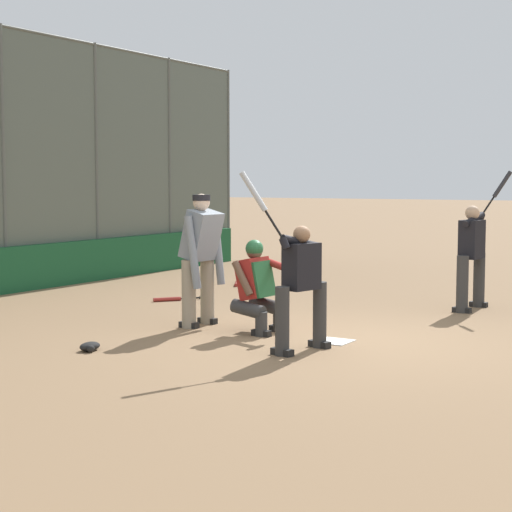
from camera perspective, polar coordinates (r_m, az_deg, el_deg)
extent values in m
plane|color=#846647|center=(10.79, 5.19, -5.72)|extent=(160.00, 160.00, 0.00)
cube|color=white|center=(10.79, 5.19, -5.68)|extent=(0.43, 0.43, 0.01)
cylinder|color=#515651|center=(21.61, -1.87, 6.02)|extent=(0.08, 0.08, 4.76)
cylinder|color=#515651|center=(19.60, -5.80, 6.10)|extent=(0.08, 0.08, 4.76)
cylinder|color=#515651|center=(17.69, -10.60, 6.15)|extent=(0.08, 0.08, 4.76)
cylinder|color=#515651|center=(15.94, -16.51, 6.17)|extent=(0.08, 0.08, 4.76)
cylinder|color=#333333|center=(10.34, 4.27, -3.93)|extent=(0.17, 0.17, 0.80)
cube|color=black|center=(10.41, 4.26, -5.88)|extent=(0.17, 0.30, 0.08)
cylinder|color=#333333|center=(9.85, 1.76, -4.37)|extent=(0.17, 0.17, 0.80)
cube|color=black|center=(9.92, 1.76, -6.42)|extent=(0.17, 0.30, 0.08)
cube|color=black|center=(10.02, 3.06, -0.70)|extent=(0.48, 0.34, 0.55)
sphere|color=#936B4C|center=(9.99, 3.07, 1.45)|extent=(0.20, 0.20, 0.20)
cylinder|color=black|center=(10.00, 2.94, 0.92)|extent=(0.56, 0.27, 0.21)
cylinder|color=black|center=(9.81, 1.92, 0.85)|extent=(0.10, 0.14, 0.15)
sphere|color=black|center=(9.82, 1.79, 1.19)|extent=(0.04, 0.04, 0.04)
cylinder|color=black|center=(9.82, 1.21, 2.12)|extent=(0.10, 0.22, 0.33)
cylinder|color=#B7BCC1|center=(9.86, -0.17, 4.32)|extent=(0.18, 0.34, 0.47)
cylinder|color=#333333|center=(11.45, 1.54, -4.27)|extent=(0.16, 0.16, 0.32)
cylinder|color=#333333|center=(11.53, 0.67, -3.30)|extent=(0.21, 0.49, 0.25)
cube|color=black|center=(11.47, 1.54, -4.85)|extent=(0.11, 0.27, 0.08)
cylinder|color=#333333|center=(11.10, 0.35, -4.56)|extent=(0.16, 0.16, 0.32)
cylinder|color=#333333|center=(11.18, -0.52, -3.56)|extent=(0.21, 0.49, 0.25)
cube|color=black|center=(11.12, 0.35, -5.17)|extent=(0.11, 0.27, 0.08)
cube|color=maroon|center=(11.33, -0.11, -1.50)|extent=(0.48, 0.39, 0.57)
cube|color=#235B33|center=(11.25, 0.53, -1.55)|extent=(0.42, 0.16, 0.47)
sphere|color=brown|center=(11.30, -0.11, 0.31)|extent=(0.21, 0.21, 0.21)
sphere|color=#235B33|center=(11.29, -0.11, 0.50)|extent=(0.24, 0.24, 0.24)
cylinder|color=maroon|center=(11.32, 1.44, -0.61)|extent=(0.33, 0.54, 0.16)
ellipsoid|color=brown|center=(11.10, 2.24, -0.91)|extent=(0.30, 0.12, 0.24)
cylinder|color=brown|center=(11.10, -0.91, -1.50)|extent=(0.11, 0.33, 0.46)
cylinder|color=gray|center=(12.05, -3.26, -2.32)|extent=(0.19, 0.19, 0.94)
cube|color=black|center=(12.12, -3.25, -4.33)|extent=(0.12, 0.28, 0.08)
cylinder|color=gray|center=(11.71, -4.50, -2.54)|extent=(0.19, 0.19, 0.94)
cube|color=black|center=(11.78, -4.49, -4.60)|extent=(0.12, 0.28, 0.08)
cube|color=gray|center=(11.77, -3.65, 1.41)|extent=(0.52, 0.46, 0.71)
sphere|color=beige|center=(11.75, -3.66, 3.59)|extent=(0.23, 0.23, 0.23)
cylinder|color=black|center=(11.75, -3.66, 3.91)|extent=(0.25, 0.25, 0.08)
cylinder|color=gray|center=(11.98, -2.55, 0.44)|extent=(0.17, 0.26, 0.99)
cylinder|color=gray|center=(11.51, -4.24, 0.25)|extent=(0.15, 0.26, 0.99)
cylinder|color=#333333|center=(13.40, 13.59, -1.84)|extent=(0.18, 0.18, 0.87)
cube|color=black|center=(13.46, 13.56, -3.52)|extent=(0.13, 0.29, 0.08)
cylinder|color=#333333|center=(14.08, 14.65, -1.54)|extent=(0.18, 0.18, 0.87)
cube|color=black|center=(14.13, 14.61, -3.14)|extent=(0.13, 0.29, 0.08)
cube|color=black|center=(13.68, 14.19, 1.09)|extent=(0.49, 0.30, 0.60)
sphere|color=tan|center=(13.66, 14.23, 2.81)|extent=(0.22, 0.22, 0.22)
cylinder|color=black|center=(13.66, 14.33, 2.38)|extent=(0.62, 0.19, 0.23)
cylinder|color=black|center=(13.93, 14.73, 2.42)|extent=(0.12, 0.16, 0.17)
sphere|color=black|center=(13.93, 14.84, 2.68)|extent=(0.04, 0.04, 0.04)
cylinder|color=black|center=(13.94, 15.21, 3.25)|extent=(0.13, 0.19, 0.30)
cylinder|color=#28282D|center=(13.99, 16.10, 4.62)|extent=(0.21, 0.30, 0.43)
sphere|color=black|center=(14.54, -3.77, -2.79)|extent=(0.04, 0.04, 0.04)
cylinder|color=black|center=(14.49, -4.41, -2.82)|extent=(0.28, 0.23, 0.03)
cylinder|color=maroon|center=(14.39, -5.95, -2.89)|extent=(0.41, 0.34, 0.07)
sphere|color=black|center=(17.05, -1.24, -1.63)|extent=(0.04, 0.04, 0.04)
cylinder|color=black|center=(16.88, -1.26, -1.69)|extent=(0.31, 0.20, 0.03)
cylinder|color=maroon|center=(16.47, -1.31, -1.86)|extent=(0.44, 0.29, 0.07)
ellipsoid|color=black|center=(10.37, -11.02, -5.93)|extent=(0.29, 0.19, 0.11)
ellipsoid|color=black|center=(10.25, -10.96, -6.08)|extent=(0.11, 0.08, 0.08)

